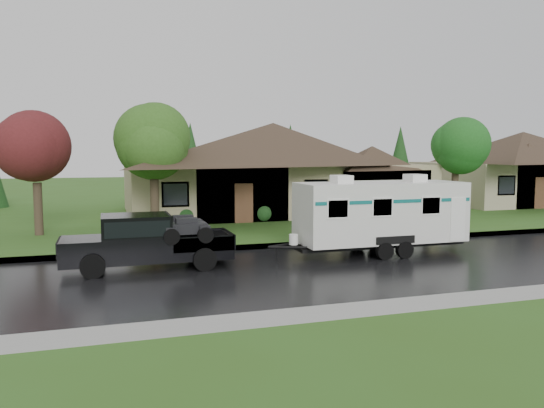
{
  "coord_description": "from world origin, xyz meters",
  "views": [
    {
      "loc": [
        -8.29,
        -18.16,
        3.87
      ],
      "look_at": [
        -1.89,
        2.0,
        1.82
      ],
      "focal_mm": 35.0,
      "sensor_mm": 36.0,
      "label": 1
    }
  ],
  "objects": [
    {
      "name": "ground",
      "position": [
        0.0,
        0.0,
        0.0
      ],
      "size": [
        140.0,
        140.0,
        0.0
      ],
      "primitive_type": "plane",
      "color": "#33581B",
      "rests_on": "ground"
    },
    {
      "name": "road",
      "position": [
        0.0,
        -2.0,
        0.01
      ],
      "size": [
        140.0,
        8.0,
        0.01
      ],
      "primitive_type": "cube",
      "color": "black",
      "rests_on": "ground"
    },
    {
      "name": "curb",
      "position": [
        0.0,
        2.25,
        0.07
      ],
      "size": [
        140.0,
        0.5,
        0.15
      ],
      "primitive_type": "cube",
      "color": "gray",
      "rests_on": "ground"
    },
    {
      "name": "lawn",
      "position": [
        0.0,
        15.0,
        0.07
      ],
      "size": [
        140.0,
        26.0,
        0.15
      ],
      "primitive_type": "cube",
      "color": "#33581B",
      "rests_on": "ground"
    },
    {
      "name": "house_main",
      "position": [
        2.29,
        13.84,
        3.59
      ],
      "size": [
        19.44,
        10.8,
        6.9
      ],
      "color": "#9A8B68",
      "rests_on": "lawn"
    },
    {
      "name": "house_neighbor",
      "position": [
        22.27,
        14.34,
        3.32
      ],
      "size": [
        15.12,
        9.72,
        6.45
      ],
      "color": "tan",
      "rests_on": "lawn"
    },
    {
      "name": "tree_left_green",
      "position": [
        -6.07,
        6.86,
        4.23
      ],
      "size": [
        3.56,
        3.56,
        5.88
      ],
      "color": "#382B1E",
      "rests_on": "lawn"
    },
    {
      "name": "tree_red",
      "position": [
        -11.17,
        7.73,
        3.92
      ],
      "size": [
        3.28,
        3.28,
        5.43
      ],
      "color": "#382B1E",
      "rests_on": "lawn"
    },
    {
      "name": "tree_right_green",
      "position": [
        11.9,
        8.92,
        4.27
      ],
      "size": [
        3.59,
        3.59,
        5.94
      ],
      "color": "#382B1E",
      "rests_on": "lawn"
    },
    {
      "name": "shrub_row",
      "position": [
        2.0,
        9.3,
        0.65
      ],
      "size": [
        13.6,
        1.0,
        1.0
      ],
      "color": "#143814",
      "rests_on": "lawn"
    },
    {
      "name": "pickup_truck",
      "position": [
        -7.06,
        -0.29,
        0.98
      ],
      "size": [
        5.5,
        2.09,
        1.83
      ],
      "color": "black",
      "rests_on": "ground"
    },
    {
      "name": "travel_trailer",
      "position": [
        1.74,
        -0.29,
        1.61
      ],
      "size": [
        6.78,
        2.38,
        3.04
      ],
      "color": "silver",
      "rests_on": "ground"
    }
  ]
}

